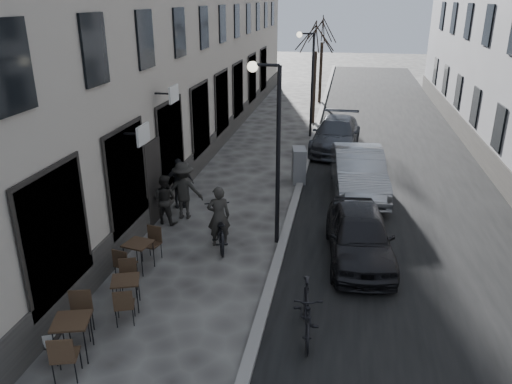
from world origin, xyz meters
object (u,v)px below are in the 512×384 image
(pedestrian_near, at_px, (165,199))
(car_mid, at_px, (358,171))
(bistro_set_c, at_px, (139,253))
(car_near, at_px, (359,235))
(bistro_set_b, at_px, (126,291))
(pedestrian_mid, at_px, (184,190))
(utility_cabinet, at_px, (299,165))
(tree_far, at_px, (323,30))
(pedestrian_far, at_px, (179,183))
(bicycle, at_px, (219,227))
(moped, at_px, (306,311))
(streetlamp_far, at_px, (309,73))
(streetlamp_near, at_px, (272,136))
(bistro_set_a, at_px, (73,334))
(car_far, at_px, (336,134))
(tree_near, at_px, (316,37))
(sign_board, at_px, (45,325))

(pedestrian_near, bearing_deg, car_mid, -137.27)
(bistro_set_c, relative_size, car_near, 0.39)
(bistro_set_b, relative_size, pedestrian_mid, 0.83)
(utility_cabinet, distance_m, pedestrian_mid, 5.15)
(tree_far, bearing_deg, pedestrian_mid, -98.75)
(utility_cabinet, distance_m, pedestrian_far, 4.86)
(bicycle, bearing_deg, moped, 107.96)
(car_near, xyz_separation_m, car_mid, (0.00, 4.99, 0.10))
(streetlamp_far, distance_m, utility_cabinet, 7.27)
(streetlamp_near, xyz_separation_m, bistro_set_a, (-3.03, -5.58, -2.66))
(tree_far, bearing_deg, car_mid, -81.76)
(bistro_set_a, height_order, pedestrian_near, pedestrian_near)
(pedestrian_mid, bearing_deg, car_mid, -156.73)
(streetlamp_near, bearing_deg, bistro_set_b, -124.87)
(streetlamp_near, relative_size, bistro_set_b, 3.31)
(bistro_set_b, bearing_deg, car_far, 52.98)
(streetlamp_far, relative_size, car_near, 1.24)
(streetlamp_near, xyz_separation_m, car_mid, (2.47, 4.42, -2.36))
(streetlamp_far, relative_size, car_far, 1.02)
(car_far, bearing_deg, pedestrian_far, -118.14)
(tree_far, bearing_deg, utility_cabinet, -89.28)
(pedestrian_far, bearing_deg, bicycle, -74.11)
(tree_far, xyz_separation_m, bistro_set_c, (-3.17, -23.20, -4.19))
(bistro_set_b, xyz_separation_m, car_far, (4.21, 13.71, 0.27))
(pedestrian_mid, bearing_deg, bistro_set_a, 82.17)
(streetlamp_far, relative_size, bistro_set_c, 3.17)
(car_far, height_order, moped, car_far)
(tree_near, bearing_deg, streetlamp_near, -90.28)
(tree_near, distance_m, tree_far, 6.00)
(car_mid, bearing_deg, bistro_set_b, -127.59)
(bistro_set_b, distance_m, pedestrian_far, 5.96)
(tree_near, relative_size, utility_cabinet, 4.32)
(streetlamp_far, bearing_deg, pedestrian_near, -106.85)
(car_near, relative_size, car_mid, 0.85)
(bistro_set_b, height_order, car_mid, car_mid)
(bistro_set_c, xyz_separation_m, pedestrian_far, (-0.33, 4.23, 0.37))
(streetlamp_near, relative_size, streetlamp_far, 1.00)
(pedestrian_far, bearing_deg, bistro_set_b, -105.96)
(bistro_set_b, bearing_deg, bistro_set_a, -121.08)
(tree_near, height_order, bistro_set_c, tree_near)
(streetlamp_near, height_order, sign_board, streetlamp_near)
(bistro_set_b, bearing_deg, pedestrian_far, 77.11)
(bistro_set_a, xyz_separation_m, bistro_set_c, (-0.06, 3.38, -0.03))
(streetlamp_far, xyz_separation_m, bistro_set_a, (-3.03, -17.58, -2.66))
(bicycle, xyz_separation_m, pedestrian_mid, (-1.56, 1.66, 0.38))
(tree_near, bearing_deg, utility_cabinet, -88.83)
(bicycle, height_order, car_mid, car_mid)
(utility_cabinet, bearing_deg, tree_far, 80.57)
(moped, bearing_deg, utility_cabinet, 89.77)
(car_near, distance_m, car_mid, 4.99)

